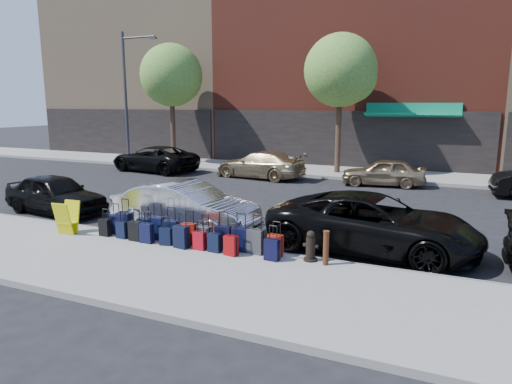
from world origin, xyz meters
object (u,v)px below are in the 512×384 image
at_px(tree_center, 343,72).
at_px(fire_hydrant, 311,247).
at_px(streetlight, 128,90).
at_px(car_near_1, 186,207).
at_px(display_rack, 67,218).
at_px(tree_left, 173,77).
at_px(car_near_2, 373,223).
at_px(car_far_2, 383,172).
at_px(car_far_0, 154,159).
at_px(bollard, 326,247).
at_px(car_far_1, 260,165).
at_px(car_near_0, 55,194).
at_px(suitcase_front_5, 189,234).

xyz_separation_m(tree_center, fire_hydrant, (2.72, -14.23, -4.92)).
distance_m(streetlight, car_near_1, 17.37).
bearing_deg(display_rack, car_near_1, 32.37).
bearing_deg(tree_left, car_near_1, -55.32).
height_order(car_near_2, car_far_2, car_near_2).
relative_size(streetlight, car_near_1, 1.75).
distance_m(tree_left, car_far_0, 5.54).
bearing_deg(car_near_2, bollard, 163.75).
bearing_deg(car_far_1, fire_hydrant, 36.34).
distance_m(tree_center, car_far_2, 5.97).
distance_m(streetlight, display_rack, 17.31).
xyz_separation_m(tree_left, car_near_0, (3.40, -12.69, -4.72)).
xyz_separation_m(suitcase_front_5, car_near_1, (-1.03, 1.50, 0.31)).
height_order(bollard, car_far_0, car_far_0).
bearing_deg(tree_center, bollard, -77.71).
xyz_separation_m(car_near_2, car_far_0, (-13.88, 9.55, -0.03)).
bearing_deg(car_near_2, suitcase_front_5, 117.57).
height_order(tree_center, car_near_1, tree_center).
relative_size(tree_center, car_near_1, 1.59).
bearing_deg(tree_center, car_far_0, -163.78).
relative_size(tree_center, car_near_0, 1.78).
xyz_separation_m(tree_center, car_near_1, (-1.63, -12.82, -4.66)).
bearing_deg(tree_center, display_rack, -106.26).
height_order(suitcase_front_5, car_far_1, car_far_1).
distance_m(car_near_1, car_far_0, 12.98).
xyz_separation_m(fire_hydrant, display_rack, (-7.05, -0.62, 0.12)).
bearing_deg(bollard, car_near_0, 170.67).
bearing_deg(car_far_2, car_near_0, -51.21).
bearing_deg(car_near_0, streetlight, 35.32).
height_order(tree_center, car_near_0, tree_center).
height_order(streetlight, suitcase_front_5, streetlight).
height_order(streetlight, car_far_0, streetlight).
relative_size(tree_left, display_rack, 7.79).
bearing_deg(car_far_0, tree_center, 113.99).
height_order(tree_left, car_near_1, tree_left).
bearing_deg(car_near_2, display_rack, 111.18).
height_order(car_far_1, car_far_2, car_far_1).
bearing_deg(display_rack, car_far_0, 111.03).
bearing_deg(fire_hydrant, streetlight, 140.95).
relative_size(display_rack, car_near_0, 0.23).
distance_m(streetlight, suitcase_front_5, 19.19).
relative_size(fire_hydrant, car_far_0, 0.14).
distance_m(tree_left, suitcase_front_5, 18.11).
bearing_deg(car_near_0, bollard, -91.89).
distance_m(fire_hydrant, display_rack, 7.08).
bearing_deg(bollard, tree_center, 102.29).
bearing_deg(car_far_2, display_rack, -37.00).
bearing_deg(tree_center, car_far_1, -143.32).
height_order(car_near_0, car_near_1, car_near_1).
relative_size(tree_left, tree_center, 1.00).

